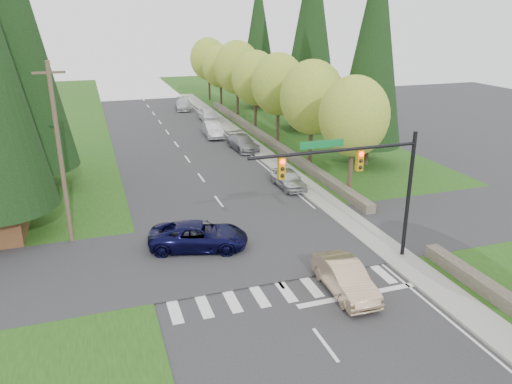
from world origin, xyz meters
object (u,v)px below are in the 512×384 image
parked_car_c (213,129)px  parked_car_e (184,104)px  suv_navy (199,236)px  parked_car_a (288,179)px  parked_car_d (208,114)px  sedan_champagne (345,278)px  parked_car_b (243,143)px

parked_car_c → parked_car_e: size_ratio=0.96×
suv_navy → parked_car_a: (8.45, 7.79, -0.06)m
suv_navy → parked_car_d: 33.99m
parked_car_a → parked_car_e: bearing=90.4°
sedan_champagne → parked_car_a: (3.04, 14.42, -0.06)m
suv_navy → parked_car_b: suv_navy is taller
parked_car_c → parked_car_d: 8.04m
parked_car_d → parked_car_e: 8.30m
sedan_champagne → parked_car_d: 39.67m
parked_car_a → parked_car_d: size_ratio=0.85×
sedan_champagne → parked_car_b: size_ratio=0.94×
parked_car_a → parked_car_d: 25.13m
parked_car_b → parked_car_d: parked_car_d is taller
parked_car_c → sedan_champagne: bearing=-89.0°
parked_car_c → parked_car_e: parked_car_c is taller
parked_car_c → parked_car_d: bearing=83.9°
parked_car_c → suv_navy: bearing=-101.8°
parked_car_b → suv_navy: bearing=-117.7°
sedan_champagne → suv_navy: bearing=130.9°
sedan_champagne → parked_car_a: bearing=79.8°
parked_car_b → parked_car_c: bearing=99.4°
parked_car_c → parked_car_e: 16.10m
sedan_champagne → parked_car_b: bearing=84.9°
suv_navy → parked_car_c: (7.05, 25.01, 0.02)m
parked_car_d → parked_car_a: bearing=-89.0°
parked_car_a → parked_car_e: size_ratio=0.83×
parked_car_e → parked_car_b: bearing=-78.7°
sedan_champagne → parked_car_b: sedan_champagne is taller
sedan_champagne → parked_car_e: bearing=89.7°
parked_car_a → parked_car_b: (0.00, 11.27, 0.01)m
suv_navy → parked_car_e: suv_navy is taller
parked_car_c → parked_car_d: parked_car_d is taller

